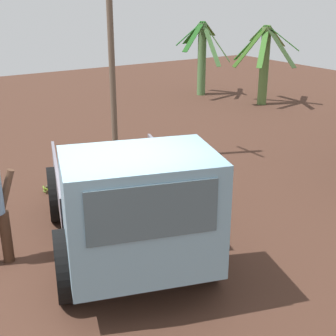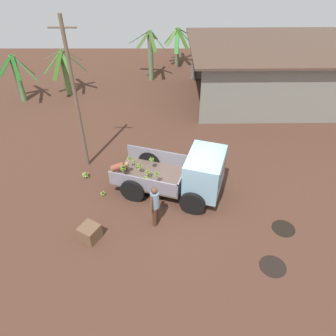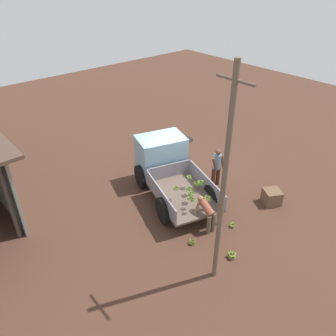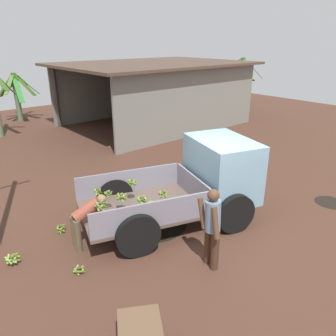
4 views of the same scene
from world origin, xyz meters
name	(u,v)px [view 2 (image 2 of 4)]	position (x,y,z in m)	size (l,w,h in m)	color
ground	(189,200)	(0.00, 0.00, 0.00)	(36.00, 36.00, 0.00)	#4B2E22
mud_patch_0	(273,266)	(2.53, -3.08, 0.00)	(0.87, 0.87, 0.01)	black
mud_patch_1	(159,185)	(-1.22, 0.86, 0.00)	(1.75, 1.75, 0.01)	black
mud_patch_2	(283,228)	(3.31, -1.48, 0.00)	(0.83, 0.83, 0.01)	black
cargo_truck	(192,174)	(0.08, 0.36, 1.04)	(4.58, 3.12, 1.99)	brown
warehouse_shed	(281,60)	(5.55, 8.93, 2.35)	(9.52, 6.94, 3.18)	gray
utility_pole	(76,98)	(-4.44, 2.31, 3.26)	(1.00, 0.14, 6.32)	brown
banana_palm_0	(65,71)	(-6.96, 9.44, 1.48)	(2.45, 2.52, 2.75)	#5B7D40
banana_palm_1	(18,77)	(-9.45, 8.57, 1.47)	(2.09, 2.34, 2.78)	#527E47
banana_palm_2	(177,44)	(-0.18, 14.43, 1.46)	(2.13, 2.68, 2.60)	#58714C
banana_palm_4	(150,55)	(-1.98, 11.68, 1.68)	(2.48, 2.34, 3.19)	#5E7550
person_foreground_visitor	(155,204)	(-1.30, -1.19, 0.94)	(0.39, 0.70, 1.70)	#442A1C
person_worker_loading	(118,170)	(-2.87, 1.02, 0.70)	(0.82, 0.59, 1.15)	brown
banana_bunch_on_ground_0	(86,175)	(-4.36, 1.41, 0.13)	(0.29, 0.30, 0.23)	brown
banana_bunch_on_ground_1	(116,168)	(-3.13, 1.93, 0.11)	(0.25, 0.26, 0.20)	#48412F
banana_bunch_on_ground_2	(103,193)	(-3.45, 0.28, 0.09)	(0.23, 0.22, 0.17)	#49422F
wooden_crate_0	(90,233)	(-3.53, -1.92, 0.29)	(0.62, 0.62, 0.57)	brown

